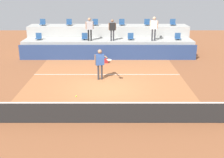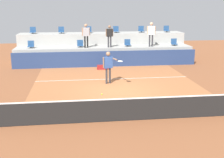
{
  "view_description": "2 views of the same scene",
  "coord_description": "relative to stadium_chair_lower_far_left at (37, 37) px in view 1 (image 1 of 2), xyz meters",
  "views": [
    {
      "loc": [
        0.31,
        -14.04,
        5.28
      ],
      "look_at": [
        0.35,
        -1.57,
        1.05
      ],
      "focal_mm": 44.82,
      "sensor_mm": 36.0,
      "label": 1
    },
    {
      "loc": [
        -2.14,
        -14.05,
        4.27
      ],
      "look_at": [
        -0.53,
        -1.34,
        0.97
      ],
      "focal_mm": 46.39,
      "sensor_mm": 36.0,
      "label": 2
    }
  ],
  "objects": [
    {
      "name": "stadium_chair_upper_right",
      "position": [
        8.49,
        1.8,
        0.85
      ],
      "size": [
        0.44,
        0.4,
        0.52
      ],
      "color": "#2D2D33",
      "rests_on": "seating_tier_upper"
    },
    {
      "name": "equipment_bag",
      "position": [
        4.97,
        -2.12,
        -1.31
      ],
      "size": [
        0.76,
        0.28,
        0.3
      ],
      "primitive_type": "cube",
      "color": "maroon",
      "rests_on": "ground_plane"
    },
    {
      "name": "spectator_in_grey",
      "position": [
        8.74,
        -0.38,
        0.88
      ],
      "size": [
        0.62,
        0.28,
        1.79
      ],
      "color": "#2D2D33",
      "rests_on": "seating_tier_lower"
    },
    {
      "name": "stadium_chair_upper_left",
      "position": [
        2.11,
        1.8,
        0.85
      ],
      "size": [
        0.44,
        0.4,
        0.52
      ],
      "color": "#2D2D33",
      "rests_on": "seating_tier_upper"
    },
    {
      "name": "stadium_chair_upper_mid_left",
      "position": [
        4.26,
        1.8,
        0.85
      ],
      "size": [
        0.44,
        0.4,
        0.52
      ],
      "color": "#2D2D33",
      "rests_on": "seating_tier_upper"
    },
    {
      "name": "tennis_net",
      "position": [
        5.32,
        -11.23,
        -0.97
      ],
      "size": [
        10.48,
        0.08,
        1.07
      ],
      "color": "black",
      "rests_on": "ground_plane"
    },
    {
      "name": "seating_tier_upper",
      "position": [
        5.32,
        1.87,
        -0.41
      ],
      "size": [
        13.0,
        1.8,
        2.1
      ],
      "primitive_type": "cube",
      "color": "#9E9E99",
      "rests_on": "ground_plane"
    },
    {
      "name": "stadium_chair_upper_far_left",
      "position": [
        -0.05,
        1.8,
        0.85
      ],
      "size": [
        0.44,
        0.4,
        0.52
      ],
      "color": "#2D2D33",
      "rests_on": "seating_tier_upper"
    },
    {
      "name": "stadium_chair_lower_left",
      "position": [
        3.53,
        0.0,
        0.0
      ],
      "size": [
        0.44,
        0.4,
        0.52
      ],
      "color": "#2D2D33",
      "rests_on": "seating_tier_lower"
    },
    {
      "name": "stadium_chair_upper_mid_right",
      "position": [
        6.43,
        1.8,
        0.85
      ],
      "size": [
        0.44,
        0.4,
        0.52
      ],
      "color": "#2D2D33",
      "rests_on": "seating_tier_upper"
    },
    {
      "name": "stadium_chair_upper_far_right",
      "position": [
        10.61,
        1.8,
        0.85
      ],
      "size": [
        0.44,
        0.4,
        0.52
      ],
      "color": "#2D2D33",
      "rests_on": "seating_tier_upper"
    },
    {
      "name": "stadium_chair_lower_far_right",
      "position": [
        10.67,
        0.0,
        0.0
      ],
      "size": [
        0.44,
        0.4,
        0.52
      ],
      "color": "#2D2D33",
      "rests_on": "seating_tier_lower"
    },
    {
      "name": "seating_tier_lower",
      "position": [
        5.32,
        0.07,
        -0.84
      ],
      "size": [
        13.0,
        1.8,
        1.25
      ],
      "primitive_type": "cube",
      "color": "#9E9E99",
      "rests_on": "ground_plane"
    },
    {
      "name": "tennis_player",
      "position": [
        4.95,
        -5.81,
        -0.35
      ],
      "size": [
        1.02,
        1.16,
        1.8
      ],
      "color": "#2D2D33",
      "rests_on": "ground_plane"
    },
    {
      "name": "spectator_in_white",
      "position": [
        5.65,
        -0.38,
        0.74
      ],
      "size": [
        0.57,
        0.24,
        1.59
      ],
      "color": "#2D2D33",
      "rests_on": "seating_tier_lower"
    },
    {
      "name": "ground_plane",
      "position": [
        5.32,
        -7.23,
        -1.46
      ],
      "size": [
        40.0,
        40.0,
        0.0
      ],
      "primitive_type": "plane",
      "color": "brown"
    },
    {
      "name": "court_service_line",
      "position": [
        5.32,
        -4.83,
        -1.46
      ],
      "size": [
        9.0,
        0.06,
        0.0
      ],
      "primitive_type": "cube",
      "color": "silver",
      "rests_on": "ground_plane"
    },
    {
      "name": "sponsor_backboard",
      "position": [
        5.32,
        -1.23,
        -0.91
      ],
      "size": [
        13.0,
        0.16,
        1.1
      ],
      "primitive_type": "cube",
      "color": "navy",
      "rests_on": "ground_plane"
    },
    {
      "name": "spectator_leaning_on_rail",
      "position": [
        3.96,
        -0.38,
        0.82
      ],
      "size": [
        0.6,
        0.28,
        1.71
      ],
      "color": "black",
      "rests_on": "seating_tier_lower"
    },
    {
      "name": "stadium_chair_lower_far_left",
      "position": [
        0.0,
        0.0,
        0.0
      ],
      "size": [
        0.44,
        0.4,
        0.52
      ],
      "color": "#2D2D33",
      "rests_on": "seating_tier_lower"
    },
    {
      "name": "tennis_ball",
      "position": [
        4.14,
        -10.53,
        -0.59
      ],
      "size": [
        0.07,
        0.07,
        0.07
      ],
      "color": "#CCE033"
    },
    {
      "name": "court_inner_paint",
      "position": [
        5.32,
        -6.23,
        -1.46
      ],
      "size": [
        9.0,
        10.0,
        0.01
      ],
      "primitive_type": "cube",
      "color": "#A36038",
      "rests_on": "ground_plane"
    },
    {
      "name": "stadium_chair_lower_right",
      "position": [
        7.06,
        0.0,
        0.0
      ],
      "size": [
        0.44,
        0.4,
        0.52
      ],
      "color": "#2D2D33",
      "rests_on": "seating_tier_lower"
    }
  ]
}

